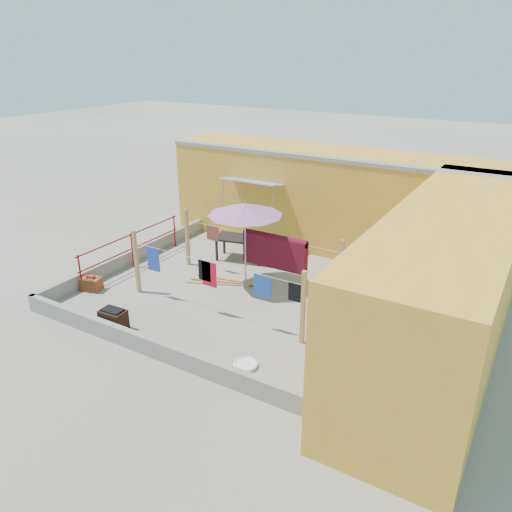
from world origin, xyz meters
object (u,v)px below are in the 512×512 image
object	(u,v)px
brick_stack	(92,284)
water_jug_b	(376,307)
outdoor_table	(241,240)
water_jug_a	(390,293)
brazier	(114,320)
patio_umbrella	(245,210)
white_basin	(245,365)
plant_back_a	(355,272)
green_hose	(390,275)

from	to	relation	value
brick_stack	water_jug_b	xyz separation A→B (m)	(7.20, 2.82, -0.03)
brick_stack	water_jug_b	size ratio (longest dim) A/B	1.62
outdoor_table	water_jug_a	distance (m)	4.91
outdoor_table	water_jug_b	size ratio (longest dim) A/B	4.73
water_jug_a	water_jug_b	size ratio (longest dim) A/B	0.87
brazier	water_jug_a	world-z (taller)	brazier
patio_umbrella	outdoor_table	bearing A→B (deg)	126.77
white_basin	water_jug_b	xyz separation A→B (m)	(1.60, 3.69, 0.11)
patio_umbrella	water_jug_a	bearing A→B (deg)	18.35
water_jug_b	plant_back_a	bearing A→B (deg)	130.63
outdoor_table	plant_back_a	size ratio (longest dim) A/B	2.05
brazier	water_jug_b	size ratio (longest dim) A/B	1.73
white_basin	water_jug_a	world-z (taller)	water_jug_a
brick_stack	water_jug_a	bearing A→B (deg)	27.58
brazier	plant_back_a	size ratio (longest dim) A/B	0.75
white_basin	plant_back_a	size ratio (longest dim) A/B	0.63
brazier	water_jug_a	bearing A→B (deg)	44.07
patio_umbrella	water_jug_b	bearing A→B (deg)	4.32
patio_umbrella	green_hose	xyz separation A→B (m)	(3.37, 2.66, -2.18)
plant_back_a	white_basin	bearing A→B (deg)	-96.41
brazier	water_jug_b	bearing A→B (deg)	38.24
patio_umbrella	white_basin	size ratio (longest dim) A/B	4.96
patio_umbrella	outdoor_table	distance (m)	2.38
brick_stack	water_jug_a	xyz separation A→B (m)	(7.26, 3.79, -0.05)
brazier	white_basin	bearing A→B (deg)	5.42
outdoor_table	brazier	xyz separation A→B (m)	(-0.29, -5.19, -0.41)
plant_back_a	brick_stack	bearing A→B (deg)	-146.66
water_jug_b	water_jug_a	bearing A→B (deg)	86.43
water_jug_b	patio_umbrella	bearing A→B (deg)	-175.68
green_hose	brazier	bearing A→B (deg)	-126.52
water_jug_a	water_jug_b	xyz separation A→B (m)	(-0.06, -0.98, 0.02)
brick_stack	water_jug_a	world-z (taller)	brick_stack
outdoor_table	brick_stack	bearing A→B (deg)	-120.92
brazier	water_jug_a	xyz separation A→B (m)	(5.16, 5.00, -0.13)
water_jug_b	brick_stack	bearing A→B (deg)	-158.63
white_basin	water_jug_a	distance (m)	4.96
water_jug_a	green_hose	world-z (taller)	water_jug_a
patio_umbrella	green_hose	distance (m)	4.82
white_basin	water_jug_b	bearing A→B (deg)	66.50
outdoor_table	plant_back_a	distance (m)	3.77
green_hose	brick_stack	bearing A→B (deg)	-142.77
outdoor_table	white_basin	distance (m)	5.85
white_basin	green_hose	distance (m)	6.19
brick_stack	white_basin	world-z (taller)	brick_stack
water_jug_b	plant_back_a	distance (m)	1.64
water_jug_a	green_hose	xyz separation A→B (m)	(-0.42, 1.40, -0.10)
plant_back_a	patio_umbrella	bearing A→B (deg)	-150.64
outdoor_table	brazier	distance (m)	5.21
water_jug_a	water_jug_b	distance (m)	0.98
brick_stack	brazier	xyz separation A→B (m)	(2.09, -1.21, 0.08)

